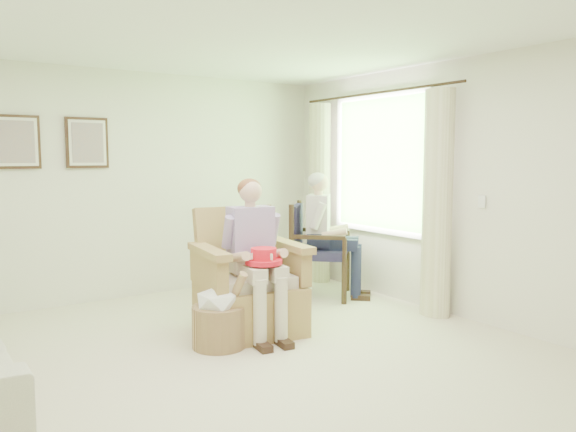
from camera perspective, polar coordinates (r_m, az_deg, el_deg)
The scene contains 15 objects.
floor at distance 4.48m, azimuth -3.87°, elevation -15.30°, with size 5.50×5.50×0.00m, color beige.
back_wall at distance 6.70m, azimuth -15.93°, elevation 3.00°, with size 5.00×0.04×2.60m, color silver.
right_wall at distance 5.86m, azimuth 17.67°, elevation 2.53°, with size 0.04×5.50×2.60m, color silver.
ceiling at distance 4.29m, azimuth -4.13°, elevation 19.11°, with size 5.00×5.50×0.02m, color white.
window at distance 6.63m, azimuth 9.35°, elevation 5.58°, with size 0.13×2.50×1.63m.
curtain_left at distance 5.87m, azimuth 14.92°, elevation 1.16°, with size 0.34×0.34×2.30m, color beige.
curtain_right at distance 7.31m, azimuth 3.22°, elevation 2.28°, with size 0.34×0.34×2.30m, color beige.
framed_print_left at distance 6.39m, azimuth -25.84°, elevation 6.79°, with size 0.45×0.05×0.55m.
framed_print_right at distance 6.53m, azimuth -19.72°, elevation 7.02°, with size 0.45×0.05×0.55m.
wicker_armchair at distance 5.31m, azimuth -4.14°, elevation -7.76°, with size 0.90×0.89×1.15m.
wood_armchair at distance 6.63m, azimuth 2.83°, elevation -3.02°, with size 0.69×0.65×1.07m.
person_wicker at distance 5.09m, azimuth -3.32°, elevation -2.98°, with size 0.40×0.62×1.40m.
person_dark at distance 6.45m, azimuth 3.79°, elevation -0.95°, with size 0.40×0.62×1.42m.
red_hat at distance 4.91m, azimuth -2.48°, elevation -4.25°, with size 0.33×0.33×0.14m.
hatbox at distance 4.92m, azimuth -6.99°, elevation -10.12°, with size 0.51×0.51×0.68m.
Camera 1 is at (-2.10, -3.61, 1.63)m, focal length 35.00 mm.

